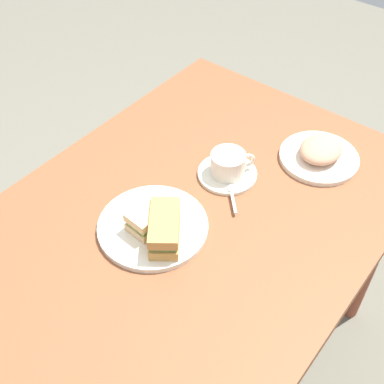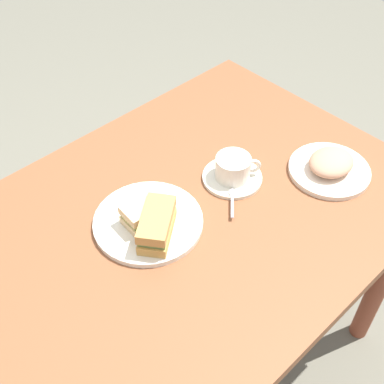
% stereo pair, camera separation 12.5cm
% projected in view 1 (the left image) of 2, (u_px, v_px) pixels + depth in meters
% --- Properties ---
extents(ground_plane, '(6.00, 6.00, 0.00)m').
position_uv_depth(ground_plane, '(182.00, 367.00, 1.75)').
color(ground_plane, '#686556').
extents(dining_table, '(1.27, 0.84, 0.76)m').
position_uv_depth(dining_table, '(179.00, 251.00, 1.29)').
color(dining_table, brown).
rests_on(dining_table, ground_plane).
extents(sandwich_plate, '(0.26, 0.26, 0.01)m').
position_uv_depth(sandwich_plate, '(153.00, 226.00, 1.20)').
color(sandwich_plate, silver).
rests_on(sandwich_plate, dining_table).
extents(sandwich_front, '(0.12, 0.07, 0.06)m').
position_uv_depth(sandwich_front, '(151.00, 216.00, 1.18)').
color(sandwich_front, '#DFB881').
rests_on(sandwich_front, sandwich_plate).
extents(sandwich_back, '(0.15, 0.14, 0.06)m').
position_uv_depth(sandwich_back, '(165.00, 228.00, 1.15)').
color(sandwich_back, '#BE8E46').
rests_on(sandwich_back, sandwich_plate).
extents(coffee_saucer, '(0.16, 0.16, 0.01)m').
position_uv_depth(coffee_saucer, '(227.00, 174.00, 1.33)').
color(coffee_saucer, silver).
rests_on(coffee_saucer, dining_table).
extents(coffee_cup, '(0.11, 0.09, 0.06)m').
position_uv_depth(coffee_cup, '(229.00, 163.00, 1.31)').
color(coffee_cup, silver).
rests_on(coffee_cup, coffee_saucer).
extents(spoon, '(0.08, 0.08, 0.01)m').
position_uv_depth(spoon, '(232.00, 194.00, 1.27)').
color(spoon, silver).
rests_on(spoon, coffee_saucer).
extents(side_plate, '(0.21, 0.21, 0.01)m').
position_uv_depth(side_plate, '(319.00, 158.00, 1.37)').
color(side_plate, beige).
rests_on(side_plate, dining_table).
extents(side_food_pile, '(0.13, 0.11, 0.04)m').
position_uv_depth(side_food_pile, '(321.00, 149.00, 1.35)').
color(side_food_pile, tan).
rests_on(side_food_pile, side_plate).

